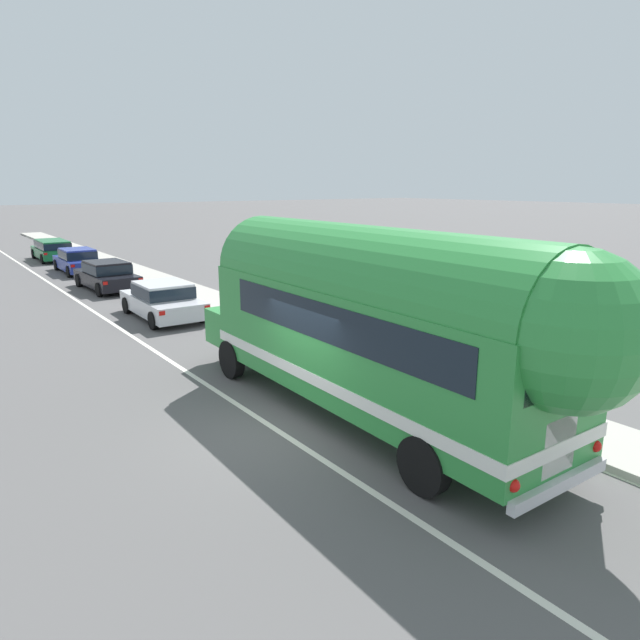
{
  "coord_description": "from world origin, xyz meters",
  "views": [
    {
      "loc": [
        -5.59,
        -9.08,
        4.91
      ],
      "look_at": [
        1.86,
        1.08,
        1.86
      ],
      "focal_mm": 31.49,
      "sensor_mm": 36.0,
      "label": 1
    }
  ],
  "objects_px": {
    "car_second": "(107,274)",
    "painted_bus": "(379,318)",
    "car_fourth": "(52,249)",
    "car_lead": "(163,299)",
    "car_third": "(78,260)"
  },
  "relations": [
    {
      "from": "car_second",
      "to": "car_third",
      "type": "distance_m",
      "value": 6.52
    },
    {
      "from": "painted_bus",
      "to": "car_fourth",
      "type": "bearing_deg",
      "value": 89.62
    },
    {
      "from": "painted_bus",
      "to": "car_lead",
      "type": "xyz_separation_m",
      "value": [
        -0.01,
        12.0,
        -1.57
      ]
    },
    {
      "from": "painted_bus",
      "to": "car_third",
      "type": "bearing_deg",
      "value": 89.42
    },
    {
      "from": "car_second",
      "to": "car_third",
      "type": "relative_size",
      "value": 1.0
    },
    {
      "from": "car_second",
      "to": "car_fourth",
      "type": "xyz_separation_m",
      "value": [
        0.19,
        13.03,
        0.06
      ]
    },
    {
      "from": "car_third",
      "to": "car_fourth",
      "type": "distance_m",
      "value": 6.52
    },
    {
      "from": "car_lead",
      "to": "car_third",
      "type": "height_order",
      "value": "same"
    },
    {
      "from": "car_fourth",
      "to": "car_lead",
      "type": "bearing_deg",
      "value": -90.63
    },
    {
      "from": "car_second",
      "to": "car_fourth",
      "type": "height_order",
      "value": "same"
    },
    {
      "from": "car_lead",
      "to": "car_fourth",
      "type": "height_order",
      "value": "same"
    },
    {
      "from": "car_lead",
      "to": "car_third",
      "type": "distance_m",
      "value": 13.82
    },
    {
      "from": "car_lead",
      "to": "car_second",
      "type": "height_order",
      "value": "same"
    },
    {
      "from": "car_second",
      "to": "painted_bus",
      "type": "bearing_deg",
      "value": -90.09
    },
    {
      "from": "car_lead",
      "to": "car_fourth",
      "type": "distance_m",
      "value": 20.33
    }
  ]
}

